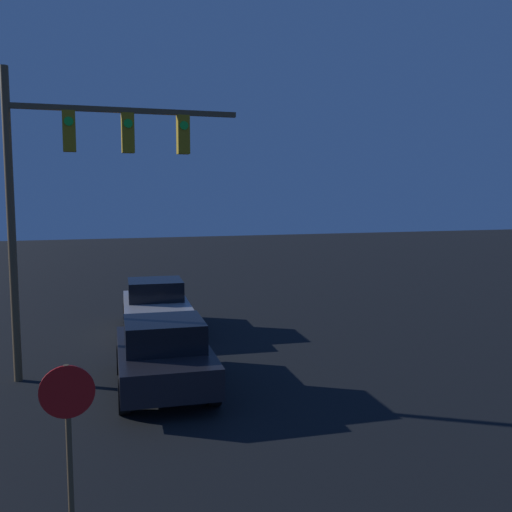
% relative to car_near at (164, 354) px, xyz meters
% --- Properties ---
extents(car_near, '(2.15, 4.20, 1.57)m').
position_rel_car_near_xyz_m(car_near, '(0.00, 0.00, 0.00)').
color(car_near, black).
rests_on(car_near, ground_plane).
extents(car_far, '(2.20, 4.22, 1.57)m').
position_rel_car_near_xyz_m(car_far, '(0.55, 5.36, 0.00)').
color(car_far, '#99999E').
rests_on(car_far, ground_plane).
extents(traffic_signal_mast, '(5.22, 0.30, 6.95)m').
position_rel_car_near_xyz_m(traffic_signal_mast, '(-1.64, 1.56, 3.96)').
color(traffic_signal_mast, brown).
rests_on(traffic_signal_mast, ground_plane).
extents(stop_sign, '(0.65, 0.07, 2.20)m').
position_rel_car_near_xyz_m(stop_sign, '(-1.88, -5.08, 0.74)').
color(stop_sign, brown).
rests_on(stop_sign, ground_plane).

